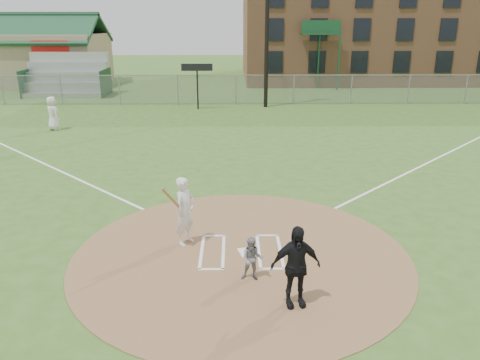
{
  "coord_description": "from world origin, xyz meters",
  "views": [
    {
      "loc": [
        -0.18,
        -10.49,
        5.59
      ],
      "look_at": [
        0.0,
        2.0,
        1.3
      ],
      "focal_mm": 35.0,
      "sensor_mm": 36.0,
      "label": 1
    }
  ],
  "objects_px": {
    "home_plate": "(249,252)",
    "batter_at_plate": "(185,211)",
    "umpire": "(295,266)",
    "ondeck_player": "(52,113)",
    "catcher": "(252,259)"
  },
  "relations": [
    {
      "from": "home_plate",
      "to": "umpire",
      "type": "distance_m",
      "value": 2.57
    },
    {
      "from": "umpire",
      "to": "ondeck_player",
      "type": "relative_size",
      "value": 0.99
    },
    {
      "from": "batter_at_plate",
      "to": "catcher",
      "type": "bearing_deg",
      "value": -47.78
    },
    {
      "from": "home_plate",
      "to": "ondeck_player",
      "type": "xyz_separation_m",
      "value": [
        -9.96,
        14.12,
        0.85
      ]
    },
    {
      "from": "umpire",
      "to": "batter_at_plate",
      "type": "distance_m",
      "value": 3.77
    },
    {
      "from": "catcher",
      "to": "umpire",
      "type": "distance_m",
      "value": 1.35
    },
    {
      "from": "catcher",
      "to": "ondeck_player",
      "type": "bearing_deg",
      "value": 128.93
    },
    {
      "from": "ondeck_player",
      "to": "batter_at_plate",
      "type": "xyz_separation_m",
      "value": [
        8.33,
        -13.55,
        0.04
      ]
    },
    {
      "from": "catcher",
      "to": "ondeck_player",
      "type": "height_order",
      "value": "ondeck_player"
    },
    {
      "from": "home_plate",
      "to": "batter_at_plate",
      "type": "height_order",
      "value": "batter_at_plate"
    },
    {
      "from": "umpire",
      "to": "batter_at_plate",
      "type": "height_order",
      "value": "batter_at_plate"
    },
    {
      "from": "home_plate",
      "to": "catcher",
      "type": "xyz_separation_m",
      "value": [
        0.03,
        -1.26,
        0.49
      ]
    },
    {
      "from": "catcher",
      "to": "batter_at_plate",
      "type": "relative_size",
      "value": 0.56
    },
    {
      "from": "catcher",
      "to": "home_plate",
      "type": "bearing_deg",
      "value": 97.25
    },
    {
      "from": "home_plate",
      "to": "batter_at_plate",
      "type": "bearing_deg",
      "value": 160.75
    }
  ]
}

